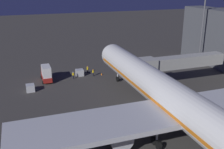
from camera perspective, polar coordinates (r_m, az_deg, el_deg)
The scene contains 12 objects.
ground_plane at distance 51.17m, azimuth 6.83°, elevation -6.67°, with size 320.00×320.00×0.00m, color #383533.
airliner_at_gate at distance 40.32m, azimuth 14.08°, elevation -6.21°, with size 48.23×62.83×19.46m.
jet_bridge at distance 60.24m, azimuth 13.46°, elevation 2.49°, with size 20.27×3.40×6.97m.
apron_floodlight_mast at distance 76.05m, azimuth 18.68°, elevation 9.92°, with size 2.90×0.50×19.60m.
cargo_truck_aft at distance 64.50m, azimuth -13.79°, elevation 0.26°, with size 2.36×5.70×3.79m.
baggage_container_far_row at distance 66.96m, azimuth -6.89°, elevation 0.40°, with size 1.83×1.71×1.60m, color #B7BABF.
baggage_container_spare at distance 59.67m, azimuth -16.94°, elevation -2.75°, with size 1.73×1.79×1.51m, color #B7BABF.
ground_crew_near_nose_gear at distance 65.05m, azimuth -8.23°, elevation -0.09°, with size 0.40×0.40×1.73m.
ground_crew_by_belt_loader at distance 68.89m, azimuth -5.21°, elevation 1.16°, with size 0.40×0.40×1.79m.
ground_crew_marshaller_fwd at distance 66.29m, azimuth -4.03°, elevation 0.46°, with size 0.40×0.40×1.77m.
traffic_cone_nose_port at distance 68.52m, azimuth 1.29°, elevation 0.51°, with size 0.36×0.36×0.55m, color orange.
traffic_cone_nose_starboard at distance 67.16m, azimuth -2.22°, elevation 0.11°, with size 0.36×0.36×0.55m, color orange.
Camera 1 is at (21.03, 41.05, 22.15)m, focal length 43.09 mm.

